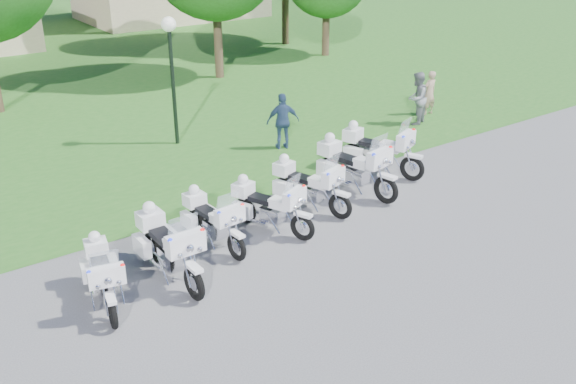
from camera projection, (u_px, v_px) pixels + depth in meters
ground at (329, 247)px, 14.10m from camera, size 100.00×100.00×0.00m
grass_lawn at (10, 44)px, 34.10m from camera, size 100.00×48.00×0.01m
motorcycle_0 at (103, 274)px, 11.94m from camera, size 0.97×2.10×1.42m
motorcycle_1 at (168, 245)px, 12.72m from camera, size 0.82×2.47×1.66m
motorcycle_2 at (212, 219)px, 13.97m from camera, size 0.80×2.18×1.46m
motorcycle_3 at (268, 205)px, 14.59m from camera, size 1.23×2.11×1.49m
motorcycle_4 at (307, 184)px, 15.62m from camera, size 1.19×2.23×1.54m
motorcycle_5 at (353, 165)px, 16.52m from camera, size 1.13×2.55×1.73m
motorcycle_6 at (378, 149)px, 17.68m from camera, size 1.39×2.38×1.68m
lamp_post at (170, 49)px, 18.91m from camera, size 0.44×0.44×3.90m
bystander_a at (429, 93)px, 22.55m from camera, size 0.57×0.38×1.56m
bystander_b at (417, 99)px, 21.53m from camera, size 1.07×0.98×1.78m
bystander_c at (283, 121)px, 19.38m from camera, size 1.09×0.75×1.72m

